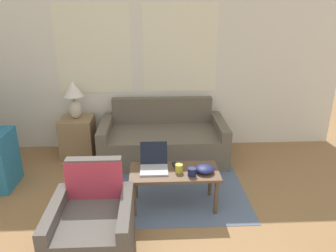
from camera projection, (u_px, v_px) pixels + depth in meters
wall_back at (142, 65)px, 4.96m from camera, size 6.14×0.06×2.60m
rug at (171, 178)px, 4.36m from camera, size 1.78×2.06×0.01m
couch at (163, 141)px, 4.89m from camera, size 1.81×0.93×0.83m
armchair at (93, 229)px, 2.97m from camera, size 0.72×0.77×0.84m
side_table at (78, 137)px, 4.96m from camera, size 0.48×0.48×0.59m
table_lamp at (74, 96)px, 4.73m from camera, size 0.28×0.28×0.55m
coffee_table at (174, 175)px, 3.66m from camera, size 0.99×0.47×0.44m
laptop at (154, 163)px, 3.67m from camera, size 0.31×0.33×0.27m
cup_navy at (192, 172)px, 3.53m from camera, size 0.09×0.09×0.09m
cup_yellow at (179, 168)px, 3.60m from camera, size 0.09×0.09×0.09m
snack_bowl at (205, 169)px, 3.60m from camera, size 0.21×0.21×0.07m
tv_remote at (175, 165)px, 3.74m from camera, size 0.07×0.16×0.02m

